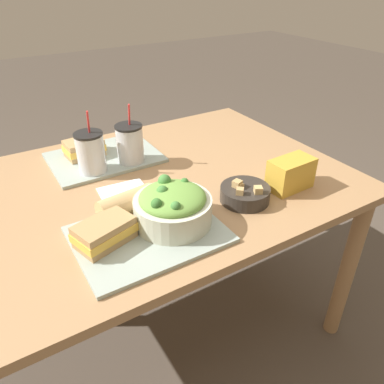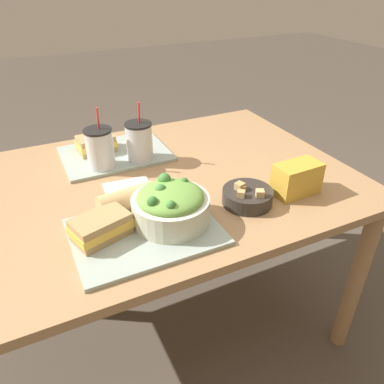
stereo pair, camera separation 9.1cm
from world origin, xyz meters
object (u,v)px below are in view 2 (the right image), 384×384
Objects in this scene: baguette_near at (128,200)px; chip_bag at (297,179)px; salad_bowl at (171,205)px; sandwich_near at (101,227)px; drink_cup_red at (139,142)px; napkin_folded at (128,187)px; soup_bowl at (247,196)px; sandwich_far at (96,144)px; drink_cup_dark at (100,149)px.

chip_bag is (0.53, -0.12, 0.00)m from baguette_near.
sandwich_near is (-0.20, 0.01, -0.02)m from salad_bowl.
drink_cup_red reaches higher than salad_bowl.
salad_bowl is 1.27× the size of sandwich_near.
chip_bag is at bearing -28.85° from napkin_folded.
soup_bowl is 0.18m from chip_bag.
baguette_near is (0.10, 0.09, 0.01)m from sandwich_near.
baguette_near is at bearing -105.28° from napkin_folded.
sandwich_near is at bearing 122.56° from baguette_near.
salad_bowl is 0.43m from chip_bag.
chip_bag is (0.38, -0.43, -0.03)m from drink_cup_red.
sandwich_near and sandwich_far have the same top height.
sandwich_far is at bearing -8.49° from baguette_near.
soup_bowl is 1.06× the size of sandwich_far.
baguette_near is 0.35m from drink_cup_red.
drink_cup_dark is 1.44× the size of chip_bag.
chip_bag reaches higher than sandwich_near.
baguette_near reaches higher than sandwich_far.
drink_cup_red is at bearing -0.00° from drink_cup_dark.
drink_cup_dark is 0.15m from drink_cup_red.
sandwich_far reaches higher than napkin_folded.
baguette_near is (-0.09, 0.10, -0.02)m from salad_bowl.
drink_cup_red is (0.25, 0.40, 0.03)m from sandwich_near.
drink_cup_red is (0.13, -0.13, 0.03)m from sandwich_far.
baguette_near is at bearing -114.59° from drink_cup_red.
drink_cup_dark is at bearing 58.76° from sandwich_near.
baguette_near is at bearing 133.13° from salad_bowl.
chip_bag reaches higher than baguette_near.
soup_bowl is 0.72× the size of drink_cup_red.
drink_cup_dark is 0.19m from napkin_folded.
sandwich_far is 0.31m from napkin_folded.
sandwich_near is 0.13m from baguette_near.
drink_cup_dark is at bearing 102.80° from salad_bowl.
napkin_folded is (0.04, -0.17, -0.08)m from drink_cup_dark.
drink_cup_dark is 1.01× the size of drink_cup_red.
drink_cup_dark is (-0.01, -0.13, 0.04)m from sandwich_far.
salad_bowl is 1.01× the size of drink_cup_red.
drink_cup_red reaches higher than napkin_folded.
drink_cup_red is (-0.21, 0.42, 0.05)m from soup_bowl.
drink_cup_dark is (-0.09, 0.42, 0.01)m from salad_bowl.
drink_cup_red reaches higher than sandwich_far.
sandwich_far is 0.14m from drink_cup_dark.
sandwich_far is (0.01, 0.45, -0.01)m from baguette_near.
chip_bag is at bearing -39.50° from drink_cup_dark.
soup_bowl is 0.47m from drink_cup_red.
salad_bowl is 0.14m from baguette_near.
drink_cup_dark is (-0.00, 0.32, 0.03)m from baguette_near.
baguette_near is at bearing -96.46° from sandwich_far.
salad_bowl is 1.44× the size of chip_bag.
sandwich_near is 0.28m from napkin_folded.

